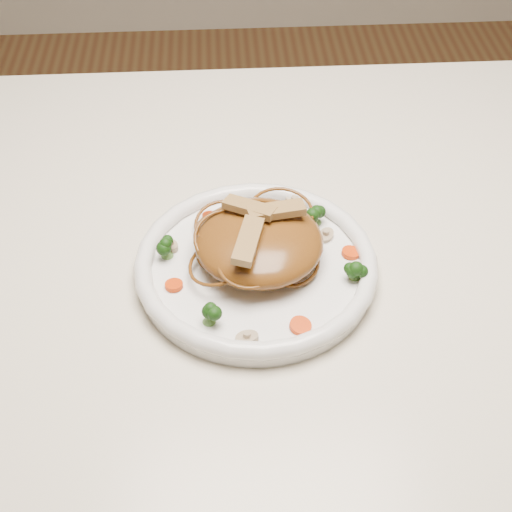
{
  "coord_description": "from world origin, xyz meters",
  "views": [
    {
      "loc": [
        -0.08,
        -0.64,
        1.35
      ],
      "look_at": [
        -0.04,
        -0.05,
        0.78
      ],
      "focal_mm": 52.32,
      "sensor_mm": 36.0,
      "label": 1
    }
  ],
  "objects": [
    {
      "name": "chicken_c",
      "position": [
        -0.05,
        -0.07,
        0.82
      ],
      "size": [
        0.04,
        0.07,
        0.01
      ],
      "primitive_type": "cube",
      "rotation": [
        0.0,
        0.0,
        4.44
      ],
      "color": "tan",
      "rests_on": "noodle_mound"
    },
    {
      "name": "chicken_a",
      "position": [
        -0.02,
        -0.03,
        0.82
      ],
      "size": [
        0.07,
        0.03,
        0.01
      ],
      "primitive_type": "cube",
      "rotation": [
        0.0,
        0.0,
        0.18
      ],
      "color": "tan",
      "rests_on": "noodle_mound"
    },
    {
      "name": "mushroom_2",
      "position": [
        -0.14,
        -0.02,
        0.77
      ],
      "size": [
        0.03,
        0.03,
        0.01
      ],
      "primitive_type": "cylinder",
      "rotation": [
        0.0,
        0.0,
        -1.09
      ],
      "color": "#BBAB8C",
      "rests_on": "plate"
    },
    {
      "name": "carrot_1",
      "position": [
        -0.13,
        -0.08,
        0.77
      ],
      "size": [
        0.02,
        0.02,
        0.0
      ],
      "primitive_type": "cylinder",
      "rotation": [
        0.0,
        0.0,
        -0.12
      ],
      "color": "#D33A07",
      "rests_on": "plate"
    },
    {
      "name": "broccoli_2",
      "position": [
        -0.1,
        -0.13,
        0.78
      ],
      "size": [
        0.02,
        0.02,
        0.03
      ],
      "primitive_type": null,
      "rotation": [
        0.0,
        0.0,
        -0.04
      ],
      "color": "#173B0C",
      "rests_on": "plate"
    },
    {
      "name": "broccoli_0",
      "position": [
        0.03,
        0.01,
        0.78
      ],
      "size": [
        0.03,
        0.03,
        0.03
      ],
      "primitive_type": null,
      "rotation": [
        0.0,
        0.0,
        -0.38
      ],
      "color": "#173B0C",
      "rests_on": "plate"
    },
    {
      "name": "carrot_3",
      "position": [
        -0.09,
        0.03,
        0.77
      ],
      "size": [
        0.02,
        0.02,
        0.0
      ],
      "primitive_type": "cylinder",
      "rotation": [
        0.0,
        0.0,
        -0.4
      ],
      "color": "#D33A07",
      "rests_on": "plate"
    },
    {
      "name": "noodle_mound",
      "position": [
        -0.04,
        -0.04,
        0.79
      ],
      "size": [
        0.19,
        0.19,
        0.05
      ],
      "primitive_type": "ellipsoid",
      "rotation": [
        0.0,
        0.0,
        0.38
      ],
      "color": "brown",
      "rests_on": "plate"
    },
    {
      "name": "broccoli_1",
      "position": [
        -0.14,
        -0.03,
        0.78
      ],
      "size": [
        0.03,
        0.03,
        0.03
      ],
      "primitive_type": null,
      "rotation": [
        0.0,
        0.0,
        0.21
      ],
      "color": "#173B0C",
      "rests_on": "plate"
    },
    {
      "name": "table",
      "position": [
        0.0,
        0.0,
        0.65
      ],
      "size": [
        1.2,
        0.8,
        0.75
      ],
      "color": "beige",
      "rests_on": "ground"
    },
    {
      "name": "carrot_4",
      "position": [
        -0.0,
        -0.15,
        0.77
      ],
      "size": [
        0.03,
        0.03,
        0.0
      ],
      "primitive_type": "cylinder",
      "rotation": [
        0.0,
        0.0,
        0.34
      ],
      "color": "#D33A07",
      "rests_on": "plate"
    },
    {
      "name": "mushroom_1",
      "position": [
        0.04,
        -0.01,
        0.77
      ],
      "size": [
        0.03,
        0.03,
        0.01
      ],
      "primitive_type": "cylinder",
      "rotation": [
        0.0,
        0.0,
        0.92
      ],
      "color": "#BBAB8C",
      "rests_on": "plate"
    },
    {
      "name": "carrot_2",
      "position": [
        0.06,
        -0.04,
        0.77
      ],
      "size": [
        0.03,
        0.03,
        0.0
      ],
      "primitive_type": "cylinder",
      "rotation": [
        0.0,
        0.0,
        0.29
      ],
      "color": "#D33A07",
      "rests_on": "plate"
    },
    {
      "name": "carrot_0",
      "position": [
        0.02,
        0.01,
        0.77
      ],
      "size": [
        0.02,
        0.02,
        0.0
      ],
      "primitive_type": "cylinder",
      "rotation": [
        0.0,
        0.0,
        0.01
      ],
      "color": "#D33A07",
      "rests_on": "plate"
    },
    {
      "name": "mushroom_3",
      "position": [
        0.01,
        0.05,
        0.77
      ],
      "size": [
        0.04,
        0.04,
        0.01
      ],
      "primitive_type": "cylinder",
      "rotation": [
        0.0,
        0.0,
        2.3
      ],
      "color": "#BBAB8C",
      "rests_on": "plate"
    },
    {
      "name": "plate",
      "position": [
        -0.04,
        -0.05,
        0.76
      ],
      "size": [
        0.32,
        0.32,
        0.02
      ],
      "primitive_type": "cylinder",
      "rotation": [
        0.0,
        0.0,
        0.23
      ],
      "color": "white",
      "rests_on": "table"
    },
    {
      "name": "chicken_b",
      "position": [
        -0.05,
        -0.02,
        0.82
      ],
      "size": [
        0.06,
        0.05,
        0.01
      ],
      "primitive_type": "cube",
      "rotation": [
        0.0,
        0.0,
        2.61
      ],
      "color": "tan",
      "rests_on": "noodle_mound"
    },
    {
      "name": "broccoli_3",
      "position": [
        0.06,
        -0.08,
        0.78
      ],
      "size": [
        0.04,
        0.04,
        0.03
      ],
      "primitive_type": null,
      "rotation": [
        0.0,
        0.0,
        -0.36
      ],
      "color": "#173B0C",
      "rests_on": "plate"
    },
    {
      "name": "mushroom_0",
      "position": [
        -0.06,
        -0.16,
        0.77
      ],
      "size": [
        0.03,
        0.03,
        0.01
      ],
      "primitive_type": "cylinder",
      "rotation": [
        0.0,
        0.0,
        0.08
      ],
      "color": "#BBAB8C",
      "rests_on": "plate"
    }
  ]
}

